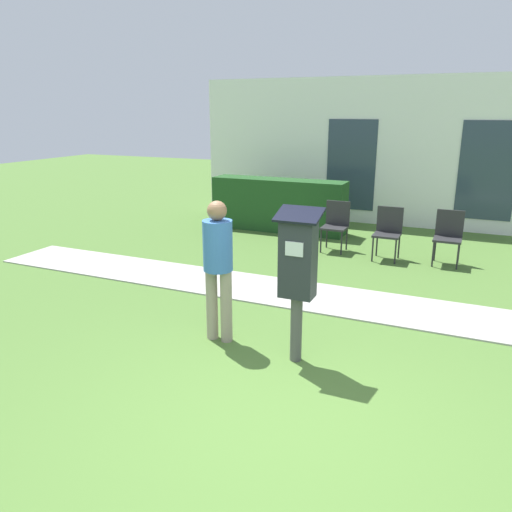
{
  "coord_description": "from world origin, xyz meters",
  "views": [
    {
      "loc": [
        1.25,
        -3.33,
        2.49
      ],
      "look_at": [
        -0.75,
        1.16,
        1.05
      ],
      "focal_mm": 35.0,
      "sensor_mm": 36.0,
      "label": 1
    }
  ],
  "objects_px": {
    "outdoor_chair_middle": "(388,229)",
    "outdoor_chair_left": "(336,222)",
    "parking_meter": "(298,266)",
    "person_standing": "(218,260)",
    "outdoor_chair_right": "(448,233)"
  },
  "relations": [
    {
      "from": "person_standing",
      "to": "outdoor_chair_middle",
      "type": "distance_m",
      "value": 4.19
    },
    {
      "from": "outdoor_chair_left",
      "to": "outdoor_chair_right",
      "type": "xyz_separation_m",
      "value": [
        1.94,
        -0.08,
        0.0
      ]
    },
    {
      "from": "outdoor_chair_left",
      "to": "outdoor_chair_right",
      "type": "relative_size",
      "value": 1.0
    },
    {
      "from": "outdoor_chair_right",
      "to": "outdoor_chair_middle",
      "type": "bearing_deg",
      "value": -150.35
    },
    {
      "from": "parking_meter",
      "to": "outdoor_chair_middle",
      "type": "xyz_separation_m",
      "value": [
        0.21,
        4.12,
        -0.49
      ]
    },
    {
      "from": "parking_meter",
      "to": "outdoor_chair_left",
      "type": "distance_m",
      "value": 4.4
    },
    {
      "from": "person_standing",
      "to": "parking_meter",
      "type": "bearing_deg",
      "value": 2.95
    },
    {
      "from": "parking_meter",
      "to": "person_standing",
      "type": "bearing_deg",
      "value": 173.41
    },
    {
      "from": "person_standing",
      "to": "outdoor_chair_right",
      "type": "height_order",
      "value": "person_standing"
    },
    {
      "from": "outdoor_chair_middle",
      "to": "outdoor_chair_left",
      "type": "bearing_deg",
      "value": 173.6
    },
    {
      "from": "outdoor_chair_middle",
      "to": "person_standing",
      "type": "bearing_deg",
      "value": -101.82
    },
    {
      "from": "outdoor_chair_middle",
      "to": "outdoor_chair_right",
      "type": "relative_size",
      "value": 1.0
    },
    {
      "from": "person_standing",
      "to": "outdoor_chair_right",
      "type": "bearing_deg",
      "value": 72.29
    },
    {
      "from": "parking_meter",
      "to": "outdoor_chair_left",
      "type": "height_order",
      "value": "parking_meter"
    },
    {
      "from": "outdoor_chair_left",
      "to": "parking_meter",
      "type": "bearing_deg",
      "value": -62.28
    }
  ]
}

